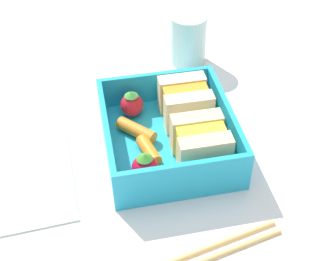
{
  "coord_description": "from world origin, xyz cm",
  "views": [
    {
      "loc": [
        38.27,
        -7.92,
        38.24
      ],
      "look_at": [
        0.0,
        0.0,
        2.7
      ],
      "focal_mm": 50.0,
      "sensor_mm": 36.0,
      "label": 1
    }
  ],
  "objects_px": {
    "carrot_stick_far_left": "(136,130)",
    "carrot_stick_left": "(149,150)",
    "strawberry_left": "(132,104)",
    "chopstick_pair": "(184,261)",
    "drinking_glass": "(188,39)",
    "folded_napkin": "(24,177)",
    "sandwich_center_left": "(200,143)",
    "sandwich_left": "(185,102)",
    "strawberry_far_left": "(145,167)"
  },
  "relations": [
    {
      "from": "sandwich_center_left",
      "to": "strawberry_left",
      "type": "bearing_deg",
      "value": -145.78
    },
    {
      "from": "drinking_glass",
      "to": "folded_napkin",
      "type": "bearing_deg",
      "value": -50.72
    },
    {
      "from": "carrot_stick_far_left",
      "to": "folded_napkin",
      "type": "height_order",
      "value": "carrot_stick_far_left"
    },
    {
      "from": "carrot_stick_far_left",
      "to": "folded_napkin",
      "type": "bearing_deg",
      "value": -76.78
    },
    {
      "from": "strawberry_left",
      "to": "carrot_stick_far_left",
      "type": "xyz_separation_m",
      "value": [
        0.04,
        -0.0,
        -0.01
      ]
    },
    {
      "from": "sandwich_left",
      "to": "sandwich_center_left",
      "type": "bearing_deg",
      "value": 0.0
    },
    {
      "from": "sandwich_left",
      "to": "folded_napkin",
      "type": "xyz_separation_m",
      "value": [
        0.05,
        -0.19,
        -0.03
      ]
    },
    {
      "from": "strawberry_far_left",
      "to": "chopstick_pair",
      "type": "distance_m",
      "value": 0.11
    },
    {
      "from": "strawberry_far_left",
      "to": "drinking_glass",
      "type": "xyz_separation_m",
      "value": [
        -0.22,
        0.1,
        0.01
      ]
    },
    {
      "from": "sandwich_center_left",
      "to": "drinking_glass",
      "type": "xyz_separation_m",
      "value": [
        -0.21,
        0.04,
        0.0
      ]
    },
    {
      "from": "strawberry_far_left",
      "to": "chopstick_pair",
      "type": "bearing_deg",
      "value": 10.51
    },
    {
      "from": "sandwich_center_left",
      "to": "carrot_stick_left",
      "type": "distance_m",
      "value": 0.06
    },
    {
      "from": "carrot_stick_left",
      "to": "strawberry_far_left",
      "type": "bearing_deg",
      "value": -15.95
    },
    {
      "from": "sandwich_center_left",
      "to": "chopstick_pair",
      "type": "relative_size",
      "value": 0.28
    },
    {
      "from": "strawberry_left",
      "to": "carrot_stick_far_left",
      "type": "height_order",
      "value": "strawberry_left"
    },
    {
      "from": "strawberry_far_left",
      "to": "drinking_glass",
      "type": "bearing_deg",
      "value": 156.01
    },
    {
      "from": "drinking_glass",
      "to": "folded_napkin",
      "type": "distance_m",
      "value": 0.3
    },
    {
      "from": "chopstick_pair",
      "to": "drinking_glass",
      "type": "relative_size",
      "value": 2.78
    },
    {
      "from": "carrot_stick_far_left",
      "to": "strawberry_far_left",
      "type": "height_order",
      "value": "strawberry_far_left"
    },
    {
      "from": "sandwich_center_left",
      "to": "folded_napkin",
      "type": "relative_size",
      "value": 0.38
    },
    {
      "from": "carrot_stick_far_left",
      "to": "sandwich_center_left",
      "type": "bearing_deg",
      "value": 50.51
    },
    {
      "from": "sandwich_left",
      "to": "strawberry_far_left",
      "type": "relative_size",
      "value": 1.63
    },
    {
      "from": "strawberry_left",
      "to": "carrot_stick_left",
      "type": "bearing_deg",
      "value": 5.88
    },
    {
      "from": "chopstick_pair",
      "to": "strawberry_far_left",
      "type": "bearing_deg",
      "value": -169.49
    },
    {
      "from": "chopstick_pair",
      "to": "folded_napkin",
      "type": "distance_m",
      "value": 0.2
    },
    {
      "from": "carrot_stick_far_left",
      "to": "drinking_glass",
      "type": "height_order",
      "value": "drinking_glass"
    },
    {
      "from": "carrot_stick_far_left",
      "to": "drinking_glass",
      "type": "xyz_separation_m",
      "value": [
        -0.16,
        0.1,
        0.02
      ]
    },
    {
      "from": "carrot_stick_left",
      "to": "drinking_glass",
      "type": "xyz_separation_m",
      "value": [
        -0.19,
        0.09,
        0.02
      ]
    },
    {
      "from": "drinking_glass",
      "to": "sandwich_center_left",
      "type": "bearing_deg",
      "value": -9.84
    },
    {
      "from": "strawberry_far_left",
      "to": "carrot_stick_left",
      "type": "bearing_deg",
      "value": 164.05
    },
    {
      "from": "sandwich_left",
      "to": "carrot_stick_far_left",
      "type": "height_order",
      "value": "sandwich_left"
    },
    {
      "from": "sandwich_center_left",
      "to": "drinking_glass",
      "type": "bearing_deg",
      "value": 170.16
    },
    {
      "from": "carrot_stick_left",
      "to": "sandwich_left",
      "type": "bearing_deg",
      "value": 135.42
    },
    {
      "from": "carrot_stick_far_left",
      "to": "carrot_stick_left",
      "type": "height_order",
      "value": "carrot_stick_far_left"
    },
    {
      "from": "sandwich_center_left",
      "to": "strawberry_far_left",
      "type": "height_order",
      "value": "sandwich_center_left"
    },
    {
      "from": "chopstick_pair",
      "to": "folded_napkin",
      "type": "xyz_separation_m",
      "value": [
        -0.14,
        -0.15,
        -0.0
      ]
    },
    {
      "from": "sandwich_center_left",
      "to": "sandwich_left",
      "type": "bearing_deg",
      "value": 180.0
    },
    {
      "from": "sandwich_center_left",
      "to": "strawberry_far_left",
      "type": "relative_size",
      "value": 1.63
    },
    {
      "from": "strawberry_left",
      "to": "drinking_glass",
      "type": "bearing_deg",
      "value": 140.14
    },
    {
      "from": "sandwich_center_left",
      "to": "folded_napkin",
      "type": "distance_m",
      "value": 0.2
    },
    {
      "from": "strawberry_left",
      "to": "chopstick_pair",
      "type": "relative_size",
      "value": 0.17
    },
    {
      "from": "strawberry_far_left",
      "to": "folded_napkin",
      "type": "relative_size",
      "value": 0.24
    },
    {
      "from": "strawberry_left",
      "to": "sandwich_center_left",
      "type": "bearing_deg",
      "value": 34.22
    },
    {
      "from": "strawberry_far_left",
      "to": "folded_napkin",
      "type": "distance_m",
      "value": 0.14
    },
    {
      "from": "chopstick_pair",
      "to": "carrot_stick_far_left",
      "type": "bearing_deg",
      "value": -173.92
    },
    {
      "from": "sandwich_left",
      "to": "drinking_glass",
      "type": "relative_size",
      "value": 0.78
    },
    {
      "from": "sandwich_center_left",
      "to": "carrot_stick_left",
      "type": "xyz_separation_m",
      "value": [
        -0.02,
        -0.05,
        -0.02
      ]
    },
    {
      "from": "strawberry_far_left",
      "to": "folded_napkin",
      "type": "xyz_separation_m",
      "value": [
        -0.04,
        -0.13,
        -0.03
      ]
    },
    {
      "from": "carrot_stick_left",
      "to": "strawberry_left",
      "type": "bearing_deg",
      "value": -174.12
    },
    {
      "from": "carrot_stick_left",
      "to": "chopstick_pair",
      "type": "height_order",
      "value": "carrot_stick_left"
    }
  ]
}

